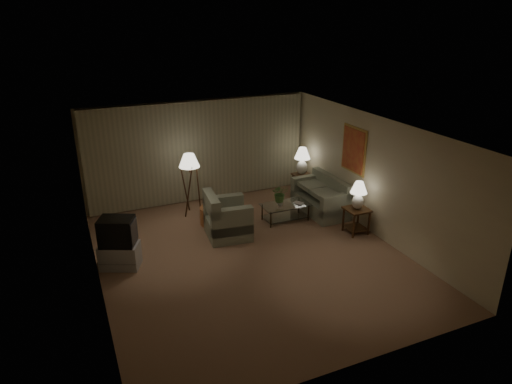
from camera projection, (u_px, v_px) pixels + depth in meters
ground at (251, 256)px, 9.54m from camera, size 7.00×7.00×0.00m
room_shell at (225, 157)px, 10.19m from camera, size 6.04×7.02×2.72m
sofa at (320, 199)px, 11.54m from camera, size 1.64×0.83×0.72m
armchair at (228, 219)px, 10.27m from camera, size 1.18×1.14×0.82m
side_table_near at (356, 216)px, 10.42m from camera, size 0.51×0.51×0.60m
side_table_far at (301, 181)px, 12.64m from camera, size 0.47×0.40×0.60m
table_lamp_near at (359, 193)px, 10.21m from camera, size 0.38×0.38×0.66m
table_lamp_far at (302, 159)px, 12.41m from camera, size 0.44×0.44×0.75m
coffee_table at (285, 210)px, 11.10m from camera, size 1.16×0.63×0.41m
tv_cabinet at (120, 256)px, 9.06m from camera, size 1.10×1.03×0.50m
crt_tv at (117, 232)px, 8.87m from camera, size 1.01×0.96×0.56m
floor_lamp at (190, 183)px, 11.25m from camera, size 0.51×0.51×1.57m
ottoman at (213, 215)px, 10.94m from camera, size 0.83×0.83×0.43m
vase at (280, 203)px, 10.97m from camera, size 0.17×0.17×0.14m
flowers at (280, 192)px, 10.86m from camera, size 0.48×0.44×0.44m
book at (297, 204)px, 11.05m from camera, size 0.27×0.29×0.02m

